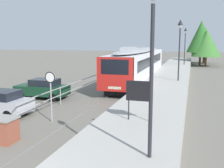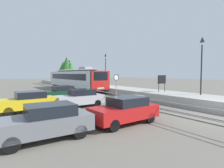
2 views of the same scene
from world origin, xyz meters
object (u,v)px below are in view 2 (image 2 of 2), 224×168
Objects in this scene: parked_hatchback_yellow at (28,101)px; speed_limit_sign at (116,81)px; platform_notice_board at (162,80)px; parked_hatchback_red at (125,110)px; platform_lamp_mid_platform at (106,63)px; platform_lamp_far_end at (69,66)px; platform_lamp_near_end at (202,55)px; parked_hatchback_dark_green at (61,93)px; parked_hatchback_grey at (46,121)px; parked_hatchback_silver at (80,98)px; brick_utility_cabinet at (135,103)px; commuter_train at (74,78)px.

speed_limit_sign is at bearing -5.15° from parked_hatchback_yellow.
speed_limit_sign is at bearing 166.62° from platform_notice_board.
speed_limit_sign is at bearing 58.17° from parked_hatchback_red.
parked_hatchback_red is (-8.79, -4.67, -1.40)m from platform_notice_board.
speed_limit_sign is (-5.14, 1.22, -0.06)m from platform_notice_board.
platform_lamp_mid_platform is 1.00× the size of platform_lamp_far_end.
platform_lamp_far_end is at bearing 77.59° from speed_limit_sign.
platform_lamp_near_end is 14.61m from parked_hatchback_dark_green.
platform_lamp_far_end is at bearing 63.18° from parked_hatchback_yellow.
parked_hatchback_grey is 7.46m from parked_hatchback_silver.
platform_lamp_near_end reaches higher than parked_hatchback_dark_green.
speed_limit_sign reaches higher than platform_notice_board.
parked_hatchback_grey is (-8.01, -5.81, -1.33)m from speed_limit_sign.
brick_utility_cabinet is (-6.74, 1.63, -4.05)m from platform_lamp_near_end.
speed_limit_sign is at bearing -118.07° from platform_lamp_mid_platform.
platform_lamp_far_end is 29.81m from parked_hatchback_silver.
parked_hatchback_dark_green is at bearing 48.17° from parked_hatchback_yellow.
platform_lamp_mid_platform is at bearing 33.11° from parked_hatchback_dark_green.
brick_utility_cabinet is at bearing -29.12° from parked_hatchback_yellow.
platform_lamp_mid_platform is at bearing 85.31° from platform_notice_board.
parked_hatchback_silver is (-9.85, -11.36, -3.83)m from platform_lamp_mid_platform.
platform_notice_board is at bearing -8.49° from parked_hatchback_yellow.
platform_notice_board is at bearing 27.98° from parked_hatchback_red.
platform_lamp_far_end is at bearing 71.87° from commuter_train.
parked_hatchback_grey is at bearing -125.71° from parked_hatchback_silver.
parked_hatchback_dark_green is at bearing 90.00° from parked_hatchback_red.
parked_hatchback_yellow is at bearing -116.82° from platform_lamp_far_end.
brick_utility_cabinet is at bearing -102.11° from platform_lamp_far_end.
platform_lamp_near_end is 16.52m from platform_lamp_mid_platform.
brick_utility_cabinet is 0.30× the size of parked_hatchback_silver.
speed_limit_sign is at bearing 141.58° from platform_lamp_near_end.
parked_hatchback_yellow is (-7.68, 0.69, -1.33)m from speed_limit_sign.
platform_lamp_near_end is at bearing -90.00° from platform_lamp_far_end.
parked_hatchback_yellow is (-13.87, 5.60, -3.83)m from platform_lamp_near_end.
parked_hatchback_yellow is (0.33, 6.50, 0.00)m from parked_hatchback_grey.
platform_lamp_near_end is 1.91× the size of speed_limit_sign.
parked_hatchback_dark_green is (4.02, 4.49, 0.00)m from parked_hatchback_yellow.
parked_hatchback_silver is (-3.11, 3.53, 0.22)m from brick_utility_cabinet.
commuter_train is 16.53m from platform_notice_board.
parked_hatchback_red is at bearing -90.00° from parked_hatchback_dark_green.
platform_notice_board is at bearing 19.91° from brick_utility_cabinet.
brick_utility_cabinet is 4.71m from parked_hatchback_silver.
platform_notice_board is 0.64× the size of speed_limit_sign.
platform_lamp_far_end reaches higher than brick_utility_cabinet.
platform_lamp_far_end reaches higher than platform_notice_board.
speed_limit_sign is at bearing 80.49° from brick_utility_cabinet.
commuter_train is 23.07m from parked_hatchback_grey.
platform_lamp_near_end is at bearing -21.99° from parked_hatchback_yellow.
platform_lamp_mid_platform is at bearing 60.64° from parked_hatchback_red.
platform_lamp_near_end is 1.00× the size of platform_lamp_far_end.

